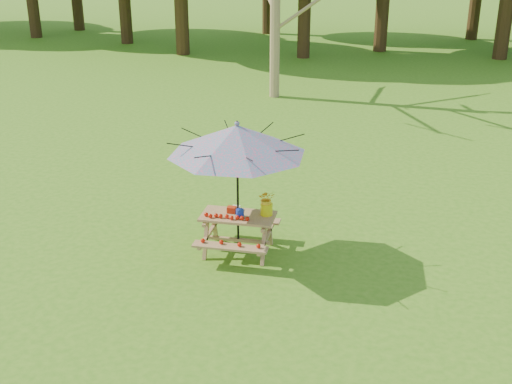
# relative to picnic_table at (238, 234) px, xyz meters

# --- Properties ---
(picnic_table) EXTENTS (1.20, 1.32, 0.67)m
(picnic_table) POSITION_rel_picnic_table_xyz_m (0.00, 0.00, 0.00)
(picnic_table) COLOR #8E5E40
(picnic_table) RESTS_ON ground
(patio_umbrella) EXTENTS (2.93, 2.93, 2.25)m
(patio_umbrella) POSITION_rel_picnic_table_xyz_m (0.00, 0.00, 1.62)
(patio_umbrella) COLOR black
(patio_umbrella) RESTS_ON ground
(produce_bins) EXTENTS (0.31, 0.37, 0.13)m
(produce_bins) POSITION_rel_picnic_table_xyz_m (-0.04, 0.04, 0.40)
(produce_bins) COLOR red
(produce_bins) RESTS_ON picnic_table
(tomatoes_row) EXTENTS (0.77, 0.13, 0.07)m
(tomatoes_row) POSITION_rel_picnic_table_xyz_m (-0.15, -0.18, 0.38)
(tomatoes_row) COLOR red
(tomatoes_row) RESTS_ON picnic_table
(flower_bucket) EXTENTS (0.31, 0.29, 0.43)m
(flower_bucket) POSITION_rel_picnic_table_xyz_m (0.45, 0.11, 0.57)
(flower_bucket) COLOR yellow
(flower_bucket) RESTS_ON picnic_table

